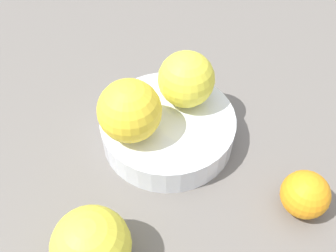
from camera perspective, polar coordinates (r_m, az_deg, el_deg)
The scene contains 6 objects.
ground_plane at distance 57.80cm, azimuth 0.00°, elevation -2.29°, with size 110.00×110.00×2.00cm, color #66605B.
fruit_bowl at distance 55.45cm, azimuth 0.00°, elevation -0.36°, with size 18.99×18.99×4.27cm.
orange_in_bowl_0 at distance 53.50cm, azimuth 2.72°, elevation 6.89°, with size 7.92×7.92×7.92cm, color yellow.
orange_in_bowl_1 at distance 49.26cm, azimuth -5.69°, elevation 2.24°, with size 8.31×8.31×8.31cm, color yellow.
orange_loose_0 at distance 44.43cm, azimuth -11.39°, elevation -16.86°, with size 8.79×8.79×8.79cm, color yellow.
orange_loose_1 at distance 50.92cm, azimuth 19.54°, elevation -9.47°, with size 6.03×6.03×6.03cm, color orange.
Camera 1 is at (14.53, -32.54, 44.51)cm, focal length 41.38 mm.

